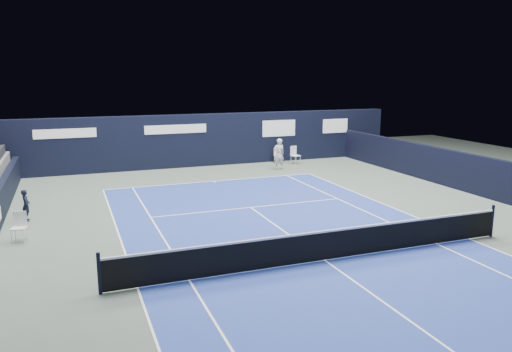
{
  "coord_description": "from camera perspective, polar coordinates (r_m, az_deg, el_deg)",
  "views": [
    {
      "loc": [
        -6.9,
        -12.36,
        5.46
      ],
      "look_at": [
        0.28,
        6.5,
        1.3
      ],
      "focal_mm": 35.0,
      "sensor_mm": 36.0,
      "label": 1
    }
  ],
  "objects": [
    {
      "name": "line_judge",
      "position": [
        20.64,
        -24.79,
        -3.06
      ],
      "size": [
        0.33,
        0.47,
        1.21
      ],
      "primitive_type": "imported",
      "rotation": [
        0.0,
        0.0,
        1.68
      ],
      "color": "black",
      "rests_on": "ground"
    },
    {
      "name": "tennis_net",
      "position": [
        15.0,
        7.94,
        -7.75
      ],
      "size": [
        12.9,
        0.1,
        1.1
      ],
      "color": "black",
      "rests_on": "ground"
    },
    {
      "name": "tennis_player",
      "position": [
        28.86,
        2.63,
        2.54
      ],
      "size": [
        0.67,
        0.84,
        1.79
      ],
      "color": "silver",
      "rests_on": "ground"
    },
    {
      "name": "folding_chair_back_a",
      "position": [
        30.97,
        2.46,
        2.67
      ],
      "size": [
        0.45,
        0.47,
        0.95
      ],
      "rotation": [
        0.0,
        0.0,
        -0.07
      ],
      "color": "silver",
      "rests_on": "ground"
    },
    {
      "name": "back_sponsor_wall",
      "position": [
        29.93,
        -7.34,
        4.05
      ],
      "size": [
        26.0,
        0.63,
        3.1
      ],
      "color": "black",
      "rests_on": "ground"
    },
    {
      "name": "folding_chair_back_b",
      "position": [
        30.77,
        4.44,
        2.56
      ],
      "size": [
        0.59,
        0.58,
        1.09
      ],
      "rotation": [
        0.0,
        0.0,
        0.28
      ],
      "color": "silver",
      "rests_on": "ground"
    },
    {
      "name": "ground",
      "position": [
        16.84,
        4.6,
        -7.31
      ],
      "size": [
        48.0,
        48.0,
        0.0
      ],
      "primitive_type": "plane",
      "color": "#48564E",
      "rests_on": "ground"
    },
    {
      "name": "court_markings",
      "position": [
        15.17,
        7.88,
        -9.53
      ],
      "size": [
        11.03,
        23.83,
        0.0
      ],
      "color": "white",
      "rests_on": "court_surface"
    },
    {
      "name": "line_judge_chair",
      "position": [
        18.34,
        -25.44,
        -5.01
      ],
      "size": [
        0.53,
        0.52,
        0.99
      ],
      "rotation": [
        0.0,
        0.0,
        -0.25
      ],
      "color": "white",
      "rests_on": "ground"
    },
    {
      "name": "enclosure_wall_right",
      "position": [
        25.7,
        22.24,
        0.55
      ],
      "size": [
        0.3,
        22.0,
        1.8
      ],
      "primitive_type": "cube",
      "color": "black",
      "rests_on": "ground"
    },
    {
      "name": "court_surface",
      "position": [
        15.17,
        7.88,
        -9.55
      ],
      "size": [
        10.97,
        23.77,
        0.01
      ],
      "primitive_type": "cube",
      "color": "navy",
      "rests_on": "ground"
    }
  ]
}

